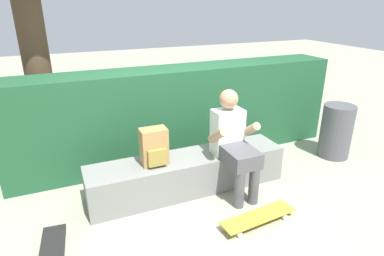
# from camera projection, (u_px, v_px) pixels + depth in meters

# --- Properties ---
(ground_plane) EXTENTS (24.00, 24.00, 0.00)m
(ground_plane) POSITION_uv_depth(u_px,v_px,m) (201.00, 206.00, 3.49)
(ground_plane) COLOR gray
(bench_main) EXTENTS (2.28, 0.49, 0.42)m
(bench_main) POSITION_uv_depth(u_px,v_px,m) (188.00, 173.00, 3.73)
(bench_main) COLOR slate
(bench_main) RESTS_ON ground
(person_skater) EXTENTS (0.49, 0.62, 1.17)m
(person_skater) POSITION_uv_depth(u_px,v_px,m) (233.00, 141.00, 3.56)
(person_skater) COLOR white
(person_skater) RESTS_ON ground
(skateboard_near_person) EXTENTS (0.82, 0.27, 0.09)m
(skateboard_near_person) POSITION_uv_depth(u_px,v_px,m) (258.00, 217.00, 3.20)
(skateboard_near_person) COLOR gold
(skateboard_near_person) RESTS_ON ground
(backpack_on_bench) EXTENTS (0.28, 0.23, 0.40)m
(backpack_on_bench) POSITION_uv_depth(u_px,v_px,m) (154.00, 147.00, 3.43)
(backpack_on_bench) COLOR #A37A47
(backpack_on_bench) RESTS_ON bench_main
(hedge_row) EXTENTS (4.47, 0.57, 1.25)m
(hedge_row) POSITION_uv_depth(u_px,v_px,m) (181.00, 113.00, 4.44)
(hedge_row) COLOR #1D4C2D
(hedge_row) RESTS_ON ground
(trash_bin) EXTENTS (0.42, 0.42, 0.75)m
(trash_bin) POSITION_uv_depth(u_px,v_px,m) (336.00, 131.00, 4.49)
(trash_bin) COLOR #4C4C51
(trash_bin) RESTS_ON ground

